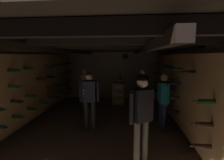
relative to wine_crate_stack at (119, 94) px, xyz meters
name	(u,v)px	position (x,y,z in m)	size (l,w,h in m)	color
ground_plane	(103,127)	(-0.31, -2.26, -0.45)	(8.40, 8.40, 0.00)	#7A6651
room_shell	(104,76)	(-0.32, -1.99, 0.98)	(4.72, 6.52, 2.41)	tan
wine_crate_stack	(119,94)	(0.00, 0.00, 0.00)	(0.52, 0.35, 0.90)	#A37547
display_bottle	(120,79)	(0.06, 0.07, 0.59)	(0.08, 0.08, 0.35)	#194723
person_host_center	(89,96)	(-0.65, -2.42, 0.50)	(0.54, 0.35, 1.59)	#2D2D33
person_guest_near_right	(142,112)	(0.63, -3.70, 0.55)	(0.46, 0.37, 1.66)	#4C473D
person_guest_mid_right	(163,97)	(1.32, -2.25, 0.47)	(0.35, 0.54, 1.55)	#232D4C
person_guest_far_left	(85,85)	(-1.24, -0.62, 0.47)	(0.50, 0.41, 1.55)	#4C473D
person_guest_far_right	(142,86)	(0.89, -0.81, 0.48)	(0.45, 0.39, 1.55)	#2D2D33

